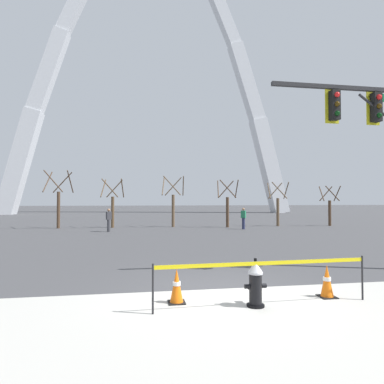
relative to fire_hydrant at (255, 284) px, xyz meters
name	(u,v)px	position (x,y,z in m)	size (l,w,h in m)	color
ground_plane	(219,290)	(-0.44, 1.29, -0.47)	(240.00, 240.00, 0.00)	#3D3D3F
sidewalk_near_curb	(296,377)	(-0.44, -2.62, -0.46)	(40.00, 8.00, 0.01)	#A8A59E
fire_hydrant	(255,284)	(0.00, 0.00, 0.00)	(0.46, 0.48, 0.99)	black
caution_tape_barrier	(265,275)	(0.18, -0.04, 0.18)	(4.59, 0.21, 0.97)	#232326
traffic_cone_by_hydrant	(177,286)	(-1.57, 0.48, -0.11)	(0.36, 0.36, 0.73)	black
traffic_cone_mid_sidewalk	(327,281)	(1.81, 0.35, -0.11)	(0.36, 0.36, 0.73)	black
traffic_signal_gantry	(384,139)	(5.12, 2.54, 3.60)	(5.02, 0.44, 6.00)	#232326
monument_arch	(152,84)	(-0.44, 46.37, 20.60)	(46.24, 2.46, 48.34)	silver
tree_far_left	(58,203)	(-8.55, 20.02, 1.50)	(2.04, 2.05, 4.43)	#473323
tree_left_mid	(113,206)	(-4.47, 19.98, 1.24)	(1.78, 1.79, 3.85)	brown
tree_center_left	(173,204)	(0.32, 19.90, 1.36)	(1.89, 1.90, 4.10)	brown
tree_center_right	(227,206)	(4.57, 18.86, 1.21)	(1.75, 1.76, 3.78)	#473323
tree_right_mid	(278,207)	(9.07, 19.39, 1.16)	(1.70, 1.71, 3.67)	brown
tree_far_right	(330,208)	(13.49, 18.90, 1.03)	(1.57, 1.58, 3.37)	#473323
pedestrian_walking_left	(109,220)	(-4.45, 16.54, 0.35)	(0.39, 0.35, 1.59)	#38383D
pedestrian_standing_center	(243,218)	(5.30, 17.01, 0.35)	(0.39, 0.37, 1.59)	#232847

